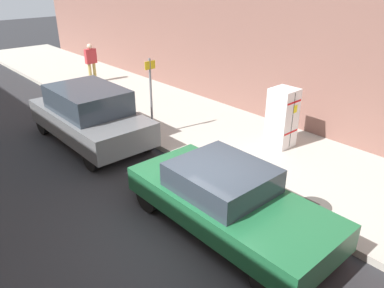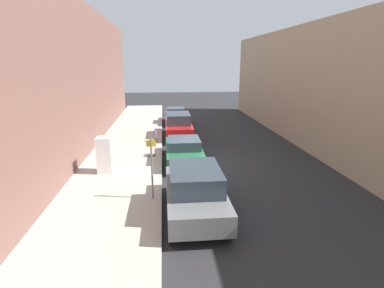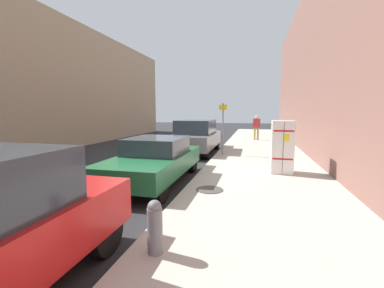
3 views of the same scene
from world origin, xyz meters
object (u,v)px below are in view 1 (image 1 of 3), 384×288
street_sign_post (151,93)px  pedestrian_walking_far (91,60)px  parked_suv_gray (90,115)px  parked_sedan_green (227,199)px  discarded_refrigerator (282,118)px

street_sign_post → pedestrian_walking_far: bearing=-103.0°
pedestrian_walking_far → parked_suv_gray: pedestrian_walking_far is taller
pedestrian_walking_far → parked_sedan_green: bearing=-75.9°
discarded_refrigerator → parked_suv_gray: size_ratio=0.39×
discarded_refrigerator → pedestrian_walking_far: (0.77, -9.97, 0.15)m
discarded_refrigerator → parked_suv_gray: (3.88, -4.23, -0.13)m
parked_suv_gray → pedestrian_walking_far: bearing=-118.4°
parked_suv_gray → parked_sedan_green: 5.77m
discarded_refrigerator → pedestrian_walking_far: bearing=-85.6°
street_sign_post → pedestrian_walking_far: size_ratio=1.39×
discarded_refrigerator → street_sign_post: size_ratio=0.72×
parked_suv_gray → parked_sedan_green: size_ratio=1.00×
discarded_refrigerator → pedestrian_walking_far: pedestrian_walking_far is taller
discarded_refrigerator → parked_sedan_green: bearing=21.6°
discarded_refrigerator → street_sign_post: (2.35, -3.13, 0.49)m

